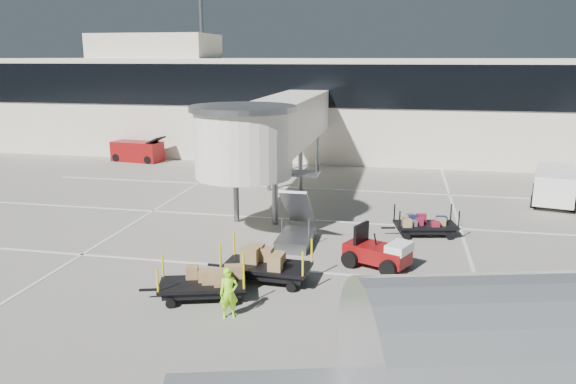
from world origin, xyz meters
name	(u,v)px	position (x,y,z in m)	size (l,w,h in m)	color
ground	(308,293)	(0.00, 0.00, 0.00)	(140.00, 140.00, 0.00)	#9F9A8E
lane_markings	(325,219)	(-0.67, 9.33, 0.01)	(40.00, 30.00, 0.02)	silver
terminal	(363,106)	(-0.35, 29.94, 4.11)	(64.00, 12.11, 15.20)	silver
jet_bridge	(275,128)	(-3.97, 12.26, 4.28)	(5.70, 20.40, 6.03)	white
baggage_tug	(379,253)	(2.32, 3.03, 0.61)	(2.83, 2.46, 1.67)	maroon
suitcase_cart	(424,225)	(4.23, 7.61, 0.51)	(3.54, 1.94, 1.36)	black
box_cart_near	(269,267)	(-1.56, 0.71, 0.60)	(3.99, 1.78, 1.55)	black
box_cart_far	(205,284)	(-3.39, -1.16, 0.54)	(3.70, 2.24, 1.42)	black
ground_worker	(229,293)	(-2.15, -2.36, 0.84)	(0.61, 0.40, 1.68)	#9AFF1A
minivan	(554,183)	(11.66, 15.42, 1.15)	(3.14, 5.37, 1.91)	white
belt_loader	(138,151)	(-17.60, 22.70, 0.79)	(4.45, 2.24, 2.06)	maroon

